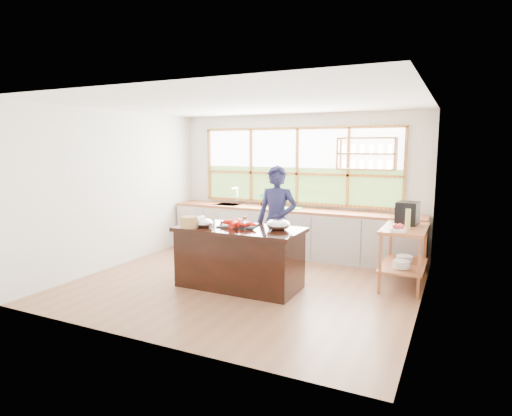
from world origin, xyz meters
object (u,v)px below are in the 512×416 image
Objects in this scene: island at (239,257)px; cook at (277,222)px; espresso_machine at (407,213)px; wicker_basket at (189,222)px.

island is 1.04× the size of cook.
cook reaches higher than island.
espresso_machine reaches higher than island.
espresso_machine is at bearing 31.10° from island.
wicker_basket is (-0.66, -0.31, 0.53)m from island.
cook is 2.00m from espresso_machine.
wicker_basket reaches higher than island.
espresso_machine reaches higher than wicker_basket.
espresso_machine is at bearing 29.76° from wicker_basket.
island is 0.88m from cook.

